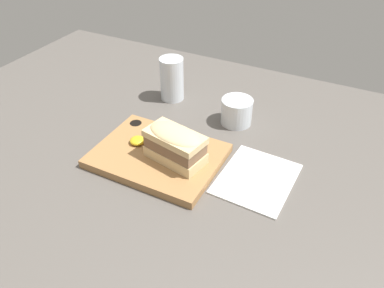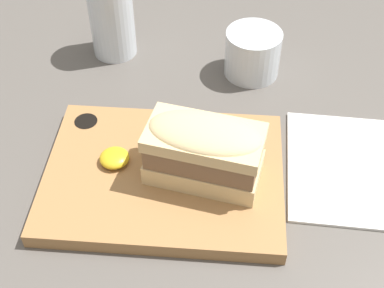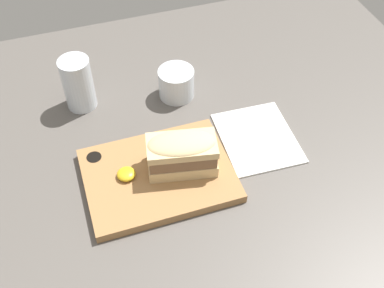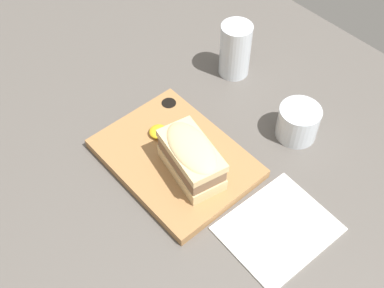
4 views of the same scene
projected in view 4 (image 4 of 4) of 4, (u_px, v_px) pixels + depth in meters
dining_table at (196, 151)px, 93.41cm from camera, size 142.01×101.15×2.00cm
serving_board at (176, 158)px, 89.76cm from camera, size 28.24×21.22×1.98cm
sandwich at (191, 157)px, 83.35cm from camera, size 14.13×9.23×7.92cm
mustard_dollop at (158, 132)px, 91.66cm from camera, size 3.57×3.57×1.43cm
water_glass at (235, 53)px, 102.09cm from camera, size 6.62×6.62×12.16cm
wine_glass at (298, 124)px, 92.48cm from camera, size 8.03×8.03×6.79cm
napkin at (278, 229)px, 81.25cm from camera, size 15.75×18.77×0.40cm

